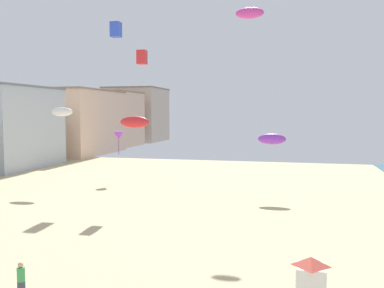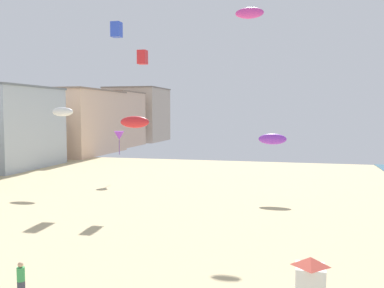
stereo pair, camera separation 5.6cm
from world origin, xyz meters
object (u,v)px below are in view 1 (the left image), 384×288
kite_magenta_parafoil (250,13)px  kite_purple_parafoil (272,139)px  kite_red_box (142,57)px  kite_red_parafoil_2 (135,122)px  kite_blue_box (116,30)px  kite_flyer (21,278)px  kite_purple_delta (119,136)px  lifeguard_stand (311,275)px  kite_white_parafoil (62,112)px

kite_magenta_parafoil → kite_purple_parafoil: size_ratio=0.48×
kite_red_box → kite_purple_parafoil: size_ratio=0.51×
kite_red_parafoil_2 → kite_blue_box: bearing=116.3°
kite_flyer → kite_purple_delta: (-8.63, 30.34, 4.37)m
kite_red_box → kite_red_parafoil_2: 18.32m
kite_flyer → kite_blue_box: size_ratio=1.02×
kite_purple_delta → kite_purple_parafoil: 18.58m
lifeguard_stand → kite_purple_parafoil: bearing=106.8°
kite_purple_delta → lifeguard_stand: bearing=-55.0°
kite_magenta_parafoil → kite_white_parafoil: 30.88m
kite_purple_parafoil → kite_red_box: bearing=-174.6°
lifeguard_stand → kite_blue_box: kite_blue_box is taller
lifeguard_stand → kite_red_box: size_ratio=1.86×
lifeguard_stand → kite_white_parafoil: 35.18m
kite_red_box → kite_blue_box: bearing=140.7°
kite_blue_box → kite_red_parafoil_2: 24.13m
kite_white_parafoil → kite_red_parafoil_2: size_ratio=1.38×
kite_red_parafoil_2 → kite_purple_delta: bearing=115.7°
kite_red_box → kite_blue_box: 6.54m
kite_flyer → kite_white_parafoil: (-12.80, 25.07, 7.14)m
kite_red_box → kite_magenta_parafoil: 24.00m
lifeguard_stand → kite_purple_delta: (-20.63, 29.43, 3.45)m
kite_blue_box → kite_red_parafoil_2: bearing=-63.7°
lifeguard_stand → kite_red_parafoil_2: kite_red_parafoil_2 is taller
kite_purple_parafoil → kite_blue_box: bearing=172.3°
kite_magenta_parafoil → kite_flyer: bearing=-157.1°
kite_purple_delta → kite_purple_parafoil: size_ratio=1.03×
kite_magenta_parafoil → kite_red_parafoil_2: bearing=150.7°
lifeguard_stand → kite_magenta_parafoil: kite_magenta_parafoil is taller
kite_purple_delta → kite_flyer: bearing=-74.1°
kite_blue_box → kite_purple_delta: bearing=110.8°
kite_flyer → kite_red_parafoil_2: size_ratio=0.92×
lifeguard_stand → kite_magenta_parafoil: (-2.73, 3.00, 10.63)m
kite_purple_delta → kite_purple_parafoil: bearing=-15.2°
kite_flyer → kite_purple_parafoil: 27.50m
lifeguard_stand → kite_white_parafoil: size_ratio=1.03×
kite_purple_delta → kite_red_box: bearing=-49.2°
kite_red_box → kite_white_parafoil: bearing=175.2°
kite_blue_box → kite_magenta_parafoil: kite_blue_box is taller
kite_blue_box → kite_purple_parafoil: (16.96, -2.29, -11.52)m
kite_red_box → kite_magenta_parafoil: bearing=-58.1°
kite_purple_delta → kite_white_parafoil: 7.27m
lifeguard_stand → kite_purple_delta: kite_purple_delta is taller
lifeguard_stand → kite_purple_delta: bearing=135.5°
kite_blue_box → kite_red_parafoil_2: kite_blue_box is taller
kite_magenta_parafoil → kite_purple_parafoil: (0.04, 21.56, -7.01)m
kite_red_box → kite_purple_parafoil: (12.70, 1.20, -7.99)m
kite_purple_delta → kite_red_parafoil_2: bearing=-64.3°
kite_blue_box → kite_purple_parafoil: size_ratio=0.61×
kite_magenta_parafoil → kite_purple_parafoil: bearing=89.9°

